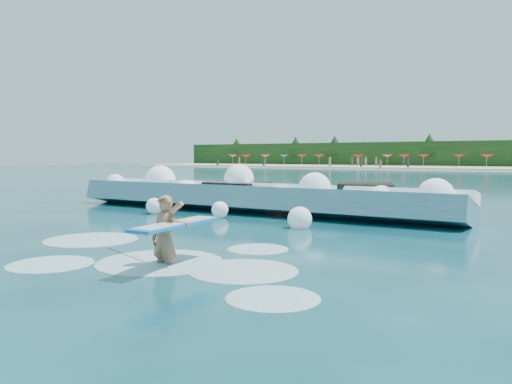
% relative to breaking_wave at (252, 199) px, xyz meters
% --- Properties ---
extents(ground, '(200.00, 200.00, 0.00)m').
position_rel_breaking_wave_xyz_m(ground, '(1.57, -6.54, -0.51)').
color(ground, '#082E42').
rests_on(ground, ground).
extents(beach, '(140.00, 20.00, 0.40)m').
position_rel_breaking_wave_xyz_m(beach, '(1.57, 71.46, -0.31)').
color(beach, tan).
rests_on(beach, ground).
extents(wet_band, '(140.00, 5.00, 0.08)m').
position_rel_breaking_wave_xyz_m(wet_band, '(1.57, 60.46, -0.47)').
color(wet_band, silver).
rests_on(wet_band, ground).
extents(treeline, '(140.00, 4.00, 5.00)m').
position_rel_breaking_wave_xyz_m(treeline, '(1.57, 81.46, 1.99)').
color(treeline, black).
rests_on(treeline, ground).
extents(breaking_wave, '(17.03, 2.70, 1.47)m').
position_rel_breaking_wave_xyz_m(breaking_wave, '(0.00, 0.00, 0.00)').
color(breaking_wave, teal).
rests_on(breaking_wave, ground).
extents(rock_cluster, '(8.25, 3.47, 1.45)m').
position_rel_breaking_wave_xyz_m(rock_cluster, '(1.36, 0.74, -0.05)').
color(rock_cluster, black).
rests_on(rock_cluster, ground).
extents(surfer_with_board, '(0.99, 2.94, 1.78)m').
position_rel_breaking_wave_xyz_m(surfer_with_board, '(4.09, -9.57, 0.15)').
color(surfer_with_board, '#9E694A').
rests_on(surfer_with_board, ground).
extents(wave_spray, '(15.81, 4.81, 2.04)m').
position_rel_breaking_wave_xyz_m(wave_spray, '(-0.18, -0.08, 0.43)').
color(wave_spray, white).
rests_on(wave_spray, ground).
extents(surf_foam, '(9.10, 5.47, 0.14)m').
position_rel_breaking_wave_xyz_m(surf_foam, '(3.15, -9.04, -0.51)').
color(surf_foam, silver).
rests_on(surf_foam, ground).
extents(beach_umbrellas, '(110.89, 6.95, 0.50)m').
position_rel_breaking_wave_xyz_m(beach_umbrellas, '(1.71, 73.34, 1.74)').
color(beach_umbrellas, '#DE4176').
rests_on(beach_umbrellas, ground).
extents(beachgoers, '(105.81, 13.57, 1.91)m').
position_rel_breaking_wave_xyz_m(beachgoers, '(-1.61, 68.00, 0.57)').
color(beachgoers, '#3F332D').
rests_on(beachgoers, ground).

